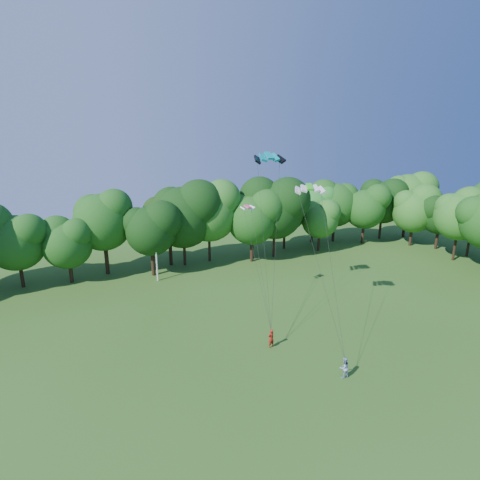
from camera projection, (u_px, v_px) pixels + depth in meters
name	position (u px, v px, depth m)	size (l,w,h in m)	color
ground	(323.00, 450.00, 23.09)	(160.00, 160.00, 0.00)	#2B4F15
utility_pole	(156.00, 250.00, 49.11)	(1.68, 0.21, 8.42)	silver
kite_flyer_left	(271.00, 338.00, 34.13)	(0.65, 0.43, 1.79)	maroon
kite_flyer_right	(344.00, 368.00, 29.85)	(0.85, 0.66, 1.75)	#90A7C7
kite_teal	(269.00, 156.00, 38.07)	(3.27, 1.79, 0.76)	#04838D
kite_green	(310.00, 187.00, 34.68)	(2.94, 2.20, 0.57)	green
kite_pink	(248.00, 206.00, 39.99)	(1.73, 1.17, 0.31)	#F44480
tree_back_center	(169.00, 217.00, 54.50)	(8.18, 8.18, 11.89)	black
tree_back_east	(313.00, 203.00, 66.76)	(8.02, 8.02, 11.66)	#351E15
tree_flank_east	(474.00, 210.00, 58.55)	(8.37, 8.37, 12.17)	#302313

